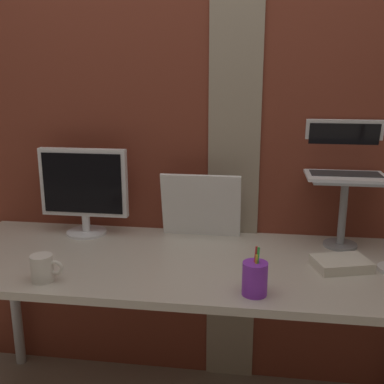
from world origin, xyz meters
name	(u,v)px	position (x,y,z in m)	size (l,w,h in m)	color
brick_wall_back	(192,135)	(0.00, 0.39, 1.19)	(3.14, 0.16, 2.38)	brown
desk	(188,276)	(0.05, -0.02, 0.68)	(1.98, 0.71, 0.75)	beige
monitor	(84,187)	(-0.46, 0.21, 0.97)	(0.39, 0.18, 0.39)	white
laptop_stand	(344,201)	(0.66, 0.22, 0.95)	(0.28, 0.22, 0.30)	gray
laptop	(344,159)	(0.66, 0.28, 1.11)	(0.32, 0.26, 0.23)	white
whiteboard_panel	(201,206)	(0.06, 0.25, 0.90)	(0.35, 0.02, 0.30)	white
pen_cup	(255,278)	(0.31, -0.28, 0.81)	(0.08, 0.08, 0.17)	purple
coffee_mug	(43,268)	(-0.43, -0.28, 0.80)	(0.12, 0.08, 0.10)	silver
paper_clutter_stack	(341,264)	(0.63, -0.02, 0.77)	(0.20, 0.14, 0.04)	silver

